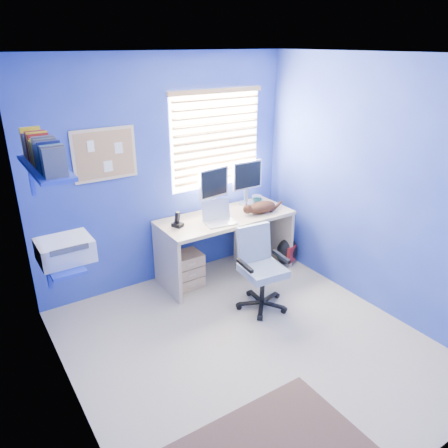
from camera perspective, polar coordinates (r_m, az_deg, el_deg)
floor at (r=4.17m, az=3.26°, el=-15.58°), size 3.00×3.20×0.00m
ceiling at (r=3.27m, az=4.30°, el=21.27°), size 3.00×3.20×0.00m
wall_back at (r=4.83m, az=-7.70°, el=6.58°), size 3.00×0.01×2.50m
wall_front at (r=2.58m, az=25.71°, el=-10.87°), size 3.00×0.01×2.50m
wall_left at (r=2.97m, az=-20.40°, el=-5.49°), size 0.01×3.20×2.50m
wall_right at (r=4.54m, az=19.17°, el=4.43°), size 0.01×3.20×2.50m
desk at (r=5.12m, az=0.19°, el=-2.80°), size 1.56×0.65×0.74m
laptop at (r=4.74m, az=-0.51°, el=1.34°), size 0.36×0.30×0.22m
monitor_left at (r=4.98m, az=-1.44°, el=4.36°), size 0.41×0.18×0.54m
monitor_right at (r=5.27m, az=2.93°, el=5.39°), size 0.40×0.13×0.54m
phone at (r=4.69m, az=-6.11°, el=0.63°), size 0.13×0.14×0.17m
mug at (r=5.27m, az=4.35°, el=2.85°), size 0.10×0.09×0.10m
cd_spindle at (r=5.45m, az=4.31°, el=3.36°), size 0.13×0.13×0.07m
cat at (r=5.07m, az=4.96°, el=2.21°), size 0.38×0.22×0.13m
tower_pc at (r=5.36m, az=3.53°, el=-3.36°), size 0.22×0.45×0.45m
drawer_boxes at (r=4.96m, az=-4.99°, el=-5.97°), size 0.35×0.28×0.41m
yellow_book at (r=5.19m, az=3.56°, el=-5.59°), size 0.03×0.17×0.24m
backpack at (r=5.48m, az=8.21°, el=-3.58°), size 0.35×0.31×0.34m
office_chair at (r=4.56m, az=4.78°, el=-7.06°), size 0.54×0.54×0.85m
window_blinds at (r=5.04m, az=-0.94°, el=10.96°), size 1.15×0.05×1.10m
corkboard at (r=4.51m, az=-15.32°, el=8.75°), size 0.64×0.02×0.52m
wall_shelves at (r=3.60m, az=-21.43°, el=2.56°), size 0.42×0.90×1.05m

